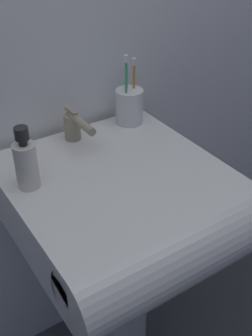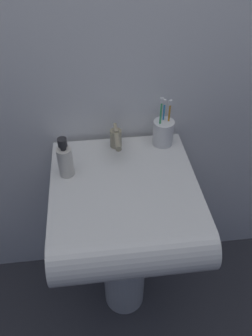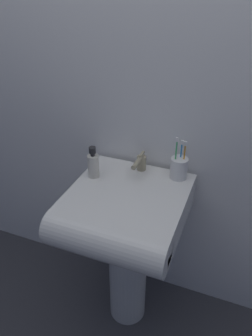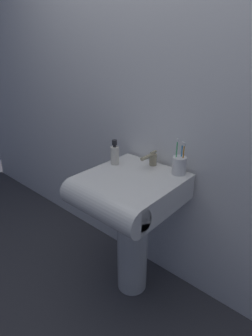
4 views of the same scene
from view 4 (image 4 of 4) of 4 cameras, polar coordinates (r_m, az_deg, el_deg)
The scene contains 7 objects.
ground_plane at distance 2.01m, azimuth 1.29°, elevation -23.95°, with size 6.00×6.00×0.00m, color #38383D.
wall_back at distance 1.62m, azimuth 8.65°, elevation 13.19°, with size 5.00×0.05×2.40m, color white.
sink_pedestal at distance 1.77m, azimuth 1.40°, elevation -16.45°, with size 0.20×0.20×0.69m, color white.
sink_basin at distance 1.49m, azimuth 0.10°, elevation -5.13°, with size 0.52×0.58×0.16m.
faucet at distance 1.62m, azimuth 5.61°, elevation 2.05°, with size 0.05×0.14×0.09m.
toothbrush_cup at distance 1.53m, azimuth 11.51°, elevation 0.63°, with size 0.08×0.08×0.21m.
soap_bottle at distance 1.63m, azimuth -2.47°, elevation 3.00°, with size 0.05×0.05×0.16m.
Camera 4 is at (0.86, -1.04, 1.50)m, focal length 28.00 mm.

